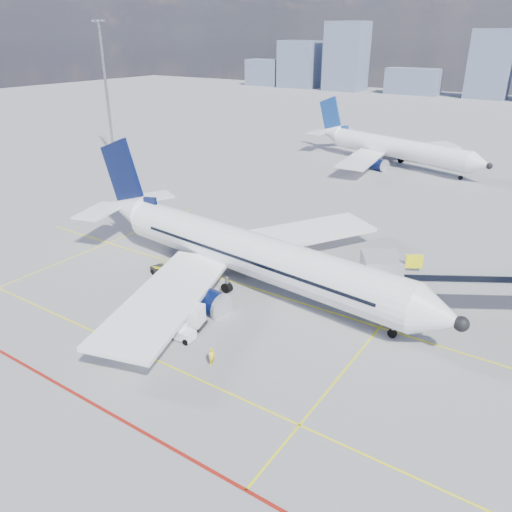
{
  "coord_description": "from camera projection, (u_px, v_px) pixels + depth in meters",
  "views": [
    {
      "loc": [
        25.42,
        -28.09,
        22.8
      ],
      "look_at": [
        1.88,
        7.12,
        4.0
      ],
      "focal_mm": 35.0,
      "sensor_mm": 36.0,
      "label": 1
    }
  ],
  "objects": [
    {
      "name": "ground",
      "position": [
        193.0,
        320.0,
        43.51
      ],
      "size": [
        420.0,
        420.0,
        0.0
      ],
      "primitive_type": "plane",
      "color": "gray",
      "rests_on": "ground"
    },
    {
      "name": "apron_markings",
      "position": [
        156.0,
        339.0,
        40.83
      ],
      "size": [
        90.0,
        35.12,
        0.01
      ],
      "color": "#F0EC0C",
      "rests_on": "ground"
    },
    {
      "name": "floodlight_mast_nw",
      "position": [
        106.0,
        87.0,
        96.32
      ],
      "size": [
        3.2,
        0.61,
        25.45
      ],
      "color": "gray",
      "rests_on": "ground"
    },
    {
      "name": "main_aircraft",
      "position": [
        240.0,
        251.0,
        49.47
      ],
      "size": [
        43.91,
        38.2,
        12.84
      ],
      "rotation": [
        0.0,
        0.0,
        -0.1
      ],
      "color": "white",
      "rests_on": "ground"
    },
    {
      "name": "second_aircraft",
      "position": [
        391.0,
        147.0,
        94.92
      ],
      "size": [
        38.27,
        32.68,
        11.44
      ],
      "rotation": [
        0.0,
        0.0,
        -0.3
      ],
      "color": "white",
      "rests_on": "ground"
    },
    {
      "name": "baggage_tug",
      "position": [
        181.0,
        331.0,
        40.62
      ],
      "size": [
        2.15,
        1.34,
        1.46
      ],
      "rotation": [
        0.0,
        0.0,
        0.04
      ],
      "color": "white",
      "rests_on": "ground"
    },
    {
      "name": "cargo_dolly",
      "position": [
        183.0,
        314.0,
        42.28
      ],
      "size": [
        4.06,
        2.54,
        2.07
      ],
      "rotation": [
        0.0,
        0.0,
        0.24
      ],
      "color": "black",
      "rests_on": "ground"
    },
    {
      "name": "belt_loader",
      "position": [
        167.0,
        273.0,
        50.84
      ],
      "size": [
        5.89,
        2.73,
        2.37
      ],
      "rotation": [
        0.0,
        0.0,
        -0.26
      ],
      "color": "black",
      "rests_on": "ground"
    },
    {
      "name": "ramp_worker",
      "position": [
        212.0,
        357.0,
        37.32
      ],
      "size": [
        0.5,
        0.63,
        1.5
      ],
      "primitive_type": "imported",
      "rotation": [
        0.0,
        0.0,
        1.29
      ],
      "color": "yellow",
      "rests_on": "ground"
    }
  ]
}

